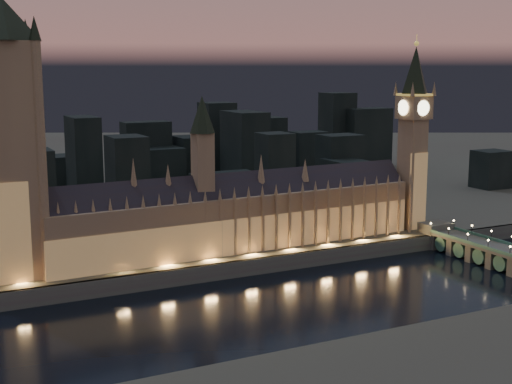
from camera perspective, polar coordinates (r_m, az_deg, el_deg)
name	(u,v)px	position (r m, az deg, el deg)	size (l,w,h in m)	color
ground_plane	(302,298)	(315.54, 3.70, -8.45)	(2000.00, 2000.00, 0.00)	black
north_bank	(59,156)	(798.47, -15.46, 2.77)	(2000.00, 960.00, 8.00)	#463D36
embankment_wall	(260,266)	(348.75, 0.30, -5.93)	(2000.00, 2.50, 8.00)	#57494B
palace_of_westminster	(239,214)	(360.86, -1.40, -1.73)	(202.00, 29.32, 78.00)	#907259
victoria_tower	(9,128)	(323.72, -19.18, 4.87)	(31.68, 31.68, 132.44)	#907259
elizabeth_tower	(414,122)	(413.23, 12.50, 5.50)	(18.00, 18.00, 109.33)	#907259
westminster_bridge	(500,256)	(379.00, 18.96, -4.87)	(17.14, 113.00, 15.90)	#57494B
city_backdrop	(171,159)	(539.68, -6.83, 2.66)	(475.11, 215.63, 86.12)	black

